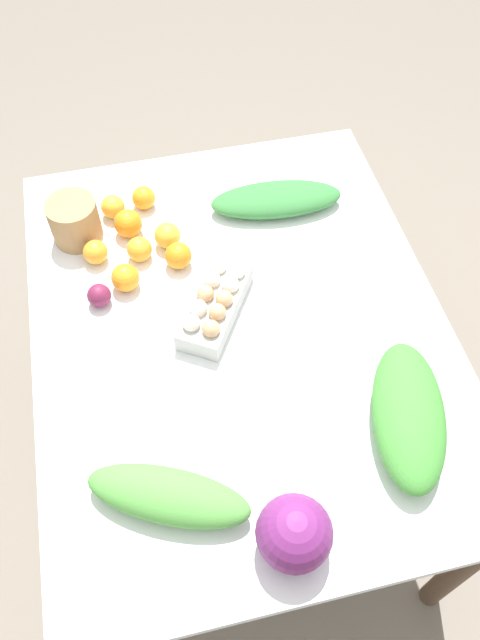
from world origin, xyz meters
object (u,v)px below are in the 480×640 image
object	(u,v)px
paper_bag	(75,221)
orange_3	(125,278)
orange_0	(178,256)
orange_1	(128,223)
cabbage_purple	(294,533)
greens_bunch_scallion	(168,496)
greens_bunch_chard	(409,415)
egg_carton	(215,303)
greens_bunch_dandelion	(276,199)
orange_5	(139,249)
orange_6	(144,198)
orange_2	(168,236)
orange_4	(95,252)
orange_7	(113,207)
beet_root	(99,295)

from	to	relation	value
paper_bag	orange_3	xyz separation A→B (m)	(0.21, 0.11, -0.03)
orange_0	orange_1	bearing A→B (deg)	-141.27
cabbage_purple	orange_0	bearing A→B (deg)	-172.93
greens_bunch_scallion	greens_bunch_chard	bearing A→B (deg)	96.15
egg_carton	greens_bunch_dandelion	xyz separation A→B (m)	(-0.33, 0.25, -0.01)
orange_3	orange_1	bearing A→B (deg)	170.68
orange_5	orange_0	bearing A→B (deg)	63.88
orange_0	orange_1	distance (m)	0.19
cabbage_purple	orange_1	world-z (taller)	cabbage_purple
orange_5	greens_bunch_dandelion	bearing A→B (deg)	104.00
cabbage_purple	orange_3	distance (m)	0.78
greens_bunch_scallion	orange_5	distance (m)	0.70
orange_3	greens_bunch_dandelion	bearing A→B (deg)	112.98
greens_bunch_scallion	orange_6	xyz separation A→B (m)	(-0.89, 0.07, -0.01)
orange_2	orange_4	bearing A→B (deg)	-86.17
orange_4	orange_7	world-z (taller)	orange_7
orange_2	orange_6	bearing A→B (deg)	-164.91
orange_0	orange_4	world-z (taller)	orange_0
egg_carton	orange_5	world-z (taller)	egg_carton
paper_bag	orange_2	xyz separation A→B (m)	(0.09, 0.24, -0.03)
paper_bag	orange_4	world-z (taller)	paper_bag
greens_bunch_dandelion	orange_7	size ratio (longest dim) A/B	5.58
orange_3	orange_5	bearing A→B (deg)	152.25
greens_bunch_dandelion	orange_7	xyz separation A→B (m)	(-0.08, -0.46, 0.00)
cabbage_purple	greens_bunch_chard	size ratio (longest dim) A/B	0.41
egg_carton	orange_5	bearing A→B (deg)	-112.87
paper_bag	orange_4	xyz separation A→B (m)	(0.10, 0.04, -0.03)
paper_bag	greens_bunch_dandelion	distance (m)	0.57
greens_bunch_scallion	orange_2	bearing A→B (deg)	171.03
orange_7	orange_3	bearing A→B (deg)	0.78
cabbage_purple	orange_5	size ratio (longest dim) A/B	2.24
orange_2	greens_bunch_chard	bearing A→B (deg)	33.38
greens_bunch_chard	orange_0	bearing A→B (deg)	-144.28
paper_bag	orange_5	world-z (taller)	paper_bag
greens_bunch_scallion	orange_7	size ratio (longest dim) A/B	5.15
cabbage_purple	greens_bunch_chard	xyz separation A→B (m)	(-0.20, 0.32, -0.03)
orange_1	orange_4	bearing A→B (deg)	-51.30
greens_bunch_scallion	egg_carton	bearing A→B (deg)	157.21
greens_bunch_dandelion	orange_6	world-z (taller)	orange_6
greens_bunch_scallion	paper_bag	bearing A→B (deg)	-171.07
orange_5	paper_bag	bearing A→B (deg)	-126.19
orange_3	orange_4	bearing A→B (deg)	-147.93
orange_7	beet_root	bearing A→B (deg)	-12.74
orange_7	egg_carton	bearing A→B (deg)	27.80
beet_root	paper_bag	bearing A→B (deg)	-171.44
cabbage_purple	orange_5	bearing A→B (deg)	-166.76
greens_bunch_chard	orange_3	size ratio (longest dim) A/B	5.00
orange_3	orange_6	distance (m)	0.30
cabbage_purple	orange_1	xyz separation A→B (m)	(-0.93, -0.21, -0.04)
egg_carton	orange_0	xyz separation A→B (m)	(-0.18, -0.06, -0.01)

